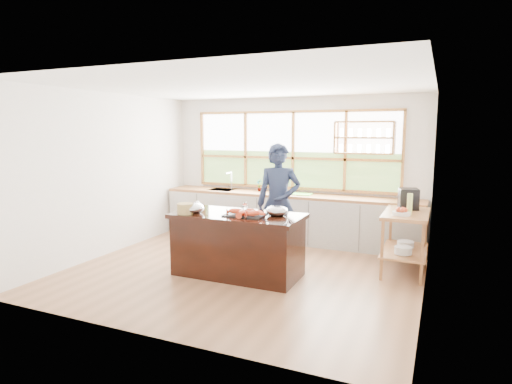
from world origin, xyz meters
The scene contains 18 objects.
ground_plane centered at (0.00, 0.00, 0.00)m, with size 5.00×5.00×0.00m, color #916241.
room_shell centered at (0.02, 0.51, 1.75)m, with size 5.02×4.52×2.71m.
back_counter centered at (-0.02, 1.94, 0.45)m, with size 4.90×0.63×0.90m.
right_shelf_unit centered at (2.19, 0.89, 0.60)m, with size 0.62×1.10×0.90m.
island centered at (0.00, -0.20, 0.45)m, with size 1.85×0.90×0.90m.
cook centered at (0.31, 0.63, 0.94)m, with size 0.69×0.45×1.88m, color #1A233C.
potted_plant centered at (-0.61, 2.00, 1.02)m, with size 0.13×0.09×0.24m, color slate.
cutting_board centered at (0.25, 1.94, 0.91)m, with size 0.40×0.30×0.01m, color #57C236.
espresso_machine centered at (2.19, 1.18, 1.06)m, with size 0.27×0.29×0.31m, color black.
wine_bottle centered at (2.24, 0.73, 1.05)m, with size 0.08×0.08×0.30m, color #B2C45B.
fruit_bowl centered at (2.14, 0.64, 0.94)m, with size 0.25×0.25×0.11m.
slate_board centered at (0.14, -0.26, 0.91)m, with size 0.55×0.40×0.02m, color black.
lobster_pile centered at (0.16, -0.29, 0.96)m, with size 0.52×0.48×0.08m.
mixing_bowl_left centered at (-0.63, -0.38, 0.97)m, with size 0.33×0.33×0.16m, color #ACAEB3.
mixing_bowl_right centered at (0.55, -0.07, 0.97)m, with size 0.31×0.31×0.15m, color #ACAEB3.
wine_glass centered at (0.24, -0.46, 1.06)m, with size 0.08×0.08×0.22m.
wicker_basket centered at (-0.69, -0.49, 0.97)m, with size 0.23×0.23×0.15m, color tan.
parchment_roll centered at (-0.79, 0.03, 0.94)m, with size 0.08×0.08×0.30m, color silver.
Camera 1 is at (2.63, -5.57, 2.08)m, focal length 30.00 mm.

